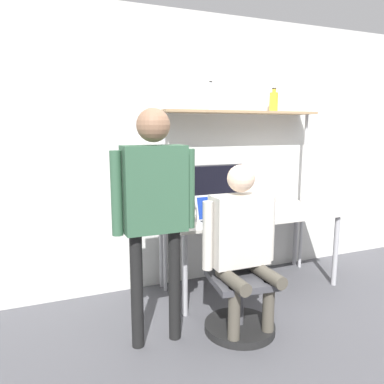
{
  "coord_description": "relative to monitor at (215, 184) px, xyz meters",
  "views": [
    {
      "loc": [
        -1.92,
        -2.72,
        1.6
      ],
      "look_at": [
        -0.84,
        -0.12,
        1.11
      ],
      "focal_mm": 35.0,
      "sensor_mm": 36.0,
      "label": 1
    }
  ],
  "objects": [
    {
      "name": "wall_back",
      "position": [
        0.27,
        0.16,
        0.32
      ],
      "size": [
        8.0,
        0.06,
        2.7
      ],
      "color": "silver",
      "rests_on": "ground_plane"
    },
    {
      "name": "desk",
      "position": [
        0.27,
        -0.24,
        -0.34
      ],
      "size": [
        1.76,
        0.76,
        0.76
      ],
      "color": "beige",
      "rests_on": "ground_plane"
    },
    {
      "name": "monitor",
      "position": [
        0.0,
        0.0,
        0.0
      ],
      "size": [
        0.62,
        0.2,
        0.47
      ],
      "color": "#333338",
      "rests_on": "desk"
    },
    {
      "name": "cell_phone",
      "position": [
        0.03,
        -0.39,
        -0.26
      ],
      "size": [
        0.07,
        0.15,
        0.01
      ],
      "color": "#264C8C",
      "rests_on": "desk"
    },
    {
      "name": "shelf_unit",
      "position": [
        0.27,
        -0.02,
        0.49
      ],
      "size": [
        1.68,
        0.3,
        1.76
      ],
      "color": "#997A56",
      "rests_on": "ground_plane"
    },
    {
      "name": "person_standing",
      "position": [
        -0.89,
        -0.86,
        0.09
      ],
      "size": [
        0.61,
        0.23,
        1.73
      ],
      "color": "black",
      "rests_on": "ground_plane"
    },
    {
      "name": "bottle_clear",
      "position": [
        -0.06,
        -0.02,
        0.85
      ],
      "size": [
        0.06,
        0.06,
        0.27
      ],
      "color": "silver",
      "rests_on": "shelf_unit"
    },
    {
      "name": "person_seated",
      "position": [
        -0.24,
        -0.97,
        -0.25
      ],
      "size": [
        0.62,
        0.46,
        1.33
      ],
      "color": "#4C473D",
      "rests_on": "ground_plane"
    },
    {
      "name": "laptop",
      "position": [
        -0.21,
        -0.39,
        -0.2
      ],
      "size": [
        0.3,
        0.23,
        0.23
      ],
      "color": "#BCBCC1",
      "rests_on": "desk"
    },
    {
      "name": "office_chair",
      "position": [
        -0.23,
        -0.92,
        -0.76
      ],
      "size": [
        0.56,
        0.56,
        0.91
      ],
      "color": "black",
      "rests_on": "ground_plane"
    },
    {
      "name": "ground_plane",
      "position": [
        0.27,
        -0.64,
        -1.03
      ],
      "size": [
        12.0,
        12.0,
        0.0
      ],
      "primitive_type": "plane",
      "color": "#4C4C51"
    },
    {
      "name": "bottle_amber",
      "position": [
        0.66,
        -0.02,
        0.83
      ],
      "size": [
        0.09,
        0.09,
        0.24
      ],
      "color": "gold",
      "rests_on": "shelf_unit"
    }
  ]
}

